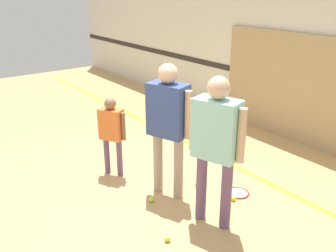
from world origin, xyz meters
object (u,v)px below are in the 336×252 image
(person_instructor, at_px, (168,117))
(tennis_ball_stray_left, at_px, (197,184))
(tennis_ball_stray_right, at_px, (167,239))
(person_student_right, at_px, (216,137))
(tennis_ball_near_instructor, at_px, (151,200))
(racket_spare_on_floor, at_px, (237,192))
(tennis_ball_by_spare_racket, at_px, (234,199))
(racket_second_spare, at_px, (217,154))
(person_student_left, at_px, (112,128))

(person_instructor, xyz_separation_m, tennis_ball_stray_left, (0.09, 0.45, -1.07))
(tennis_ball_stray_left, distance_m, tennis_ball_stray_right, 1.28)
(person_student_right, distance_m, tennis_ball_near_instructor, 1.37)
(racket_spare_on_floor, bearing_deg, tennis_ball_by_spare_racket, 134.25)
(tennis_ball_stray_left, height_order, tennis_ball_stray_right, same)
(tennis_ball_by_spare_racket, xyz_separation_m, tennis_ball_stray_left, (-0.58, -0.12, 0.00))
(racket_second_spare, bearing_deg, tennis_ball_stray_right, -47.66)
(person_instructor, xyz_separation_m, racket_second_spare, (-0.48, 1.39, -1.09))
(racket_second_spare, xyz_separation_m, tennis_ball_near_instructor, (0.53, -1.70, 0.02))
(person_instructor, bearing_deg, racket_second_spare, 90.24)
(person_student_left, distance_m, tennis_ball_stray_right, 1.90)
(tennis_ball_stray_left, bearing_deg, tennis_ball_near_instructor, -93.39)
(person_instructor, xyz_separation_m, tennis_ball_stray_right, (0.81, -0.62, -1.07))
(person_student_right, distance_m, racket_spare_on_floor, 1.34)
(person_student_left, xyz_separation_m, racket_spare_on_floor, (1.49, 1.07, -0.72))
(person_student_left, relative_size, tennis_ball_stray_left, 17.92)
(person_student_right, bearing_deg, tennis_ball_near_instructor, 4.47)
(racket_spare_on_floor, distance_m, racket_second_spare, 1.23)
(racket_second_spare, height_order, tennis_ball_near_instructor, tennis_ball_near_instructor)
(person_instructor, xyz_separation_m, person_student_left, (-0.93, -0.31, -0.37))
(racket_second_spare, relative_size, tennis_ball_by_spare_racket, 8.18)
(person_student_left, distance_m, tennis_ball_near_instructor, 1.20)
(person_student_left, distance_m, tennis_ball_by_spare_racket, 1.95)
(person_student_left, distance_m, racket_second_spare, 1.90)
(racket_spare_on_floor, xyz_separation_m, tennis_ball_by_spare_racket, (0.11, -0.19, 0.02))
(racket_spare_on_floor, bearing_deg, person_student_right, 125.27)
(racket_second_spare, xyz_separation_m, tennis_ball_by_spare_racket, (1.15, -0.82, 0.02))
(racket_second_spare, bearing_deg, tennis_ball_stray_left, -49.11)
(person_student_left, relative_size, tennis_ball_by_spare_racket, 17.92)
(tennis_ball_by_spare_racket, bearing_deg, racket_spare_on_floor, 119.38)
(racket_second_spare, distance_m, tennis_ball_by_spare_racket, 1.42)
(person_student_left, relative_size, person_student_right, 0.67)
(racket_spare_on_floor, xyz_separation_m, tennis_ball_stray_right, (0.24, -1.38, 0.02))
(person_instructor, xyz_separation_m, person_student_right, (0.84, 0.03, -0.00))
(tennis_ball_by_spare_racket, xyz_separation_m, tennis_ball_stray_right, (0.14, -1.19, 0.00))
(person_student_right, bearing_deg, tennis_ball_stray_left, -47.66)
(tennis_ball_near_instructor, bearing_deg, racket_second_spare, 107.35)
(racket_second_spare, relative_size, tennis_ball_near_instructor, 8.18)
(person_instructor, xyz_separation_m, tennis_ball_near_instructor, (0.04, -0.30, -1.07))
(tennis_ball_stray_left, xyz_separation_m, tennis_ball_stray_right, (0.72, -1.06, 0.00))
(tennis_ball_stray_right, bearing_deg, racket_second_spare, 122.75)
(tennis_ball_near_instructor, bearing_deg, racket_spare_on_floor, 63.95)
(racket_second_spare, bearing_deg, person_student_right, -36.31)
(person_student_right, xyz_separation_m, racket_second_spare, (-1.32, 1.36, -1.09))
(racket_spare_on_floor, distance_m, tennis_ball_stray_left, 0.57)
(tennis_ball_near_instructor, bearing_deg, person_student_right, 22.86)
(tennis_ball_stray_left, bearing_deg, racket_second_spare, 121.30)
(person_instructor, relative_size, tennis_ball_stray_right, 26.95)
(person_student_left, bearing_deg, racket_second_spare, 45.42)
(racket_spare_on_floor, height_order, tennis_ball_by_spare_racket, tennis_ball_by_spare_racket)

